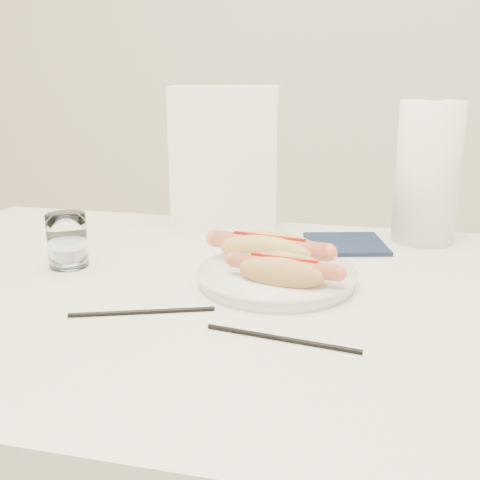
% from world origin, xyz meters
% --- Properties ---
extents(table, '(1.20, 0.80, 0.75)m').
position_xyz_m(table, '(0.00, 0.00, 0.69)').
color(table, silver).
rests_on(table, ground).
extents(plate, '(0.26, 0.26, 0.02)m').
position_xyz_m(plate, '(0.08, 0.03, 0.76)').
color(plate, white).
rests_on(plate, table).
extents(hotdog_left, '(0.18, 0.10, 0.05)m').
position_xyz_m(hotdog_left, '(0.07, 0.07, 0.79)').
color(hotdog_left, tan).
rests_on(hotdog_left, plate).
extents(hotdog_right, '(0.15, 0.08, 0.04)m').
position_xyz_m(hotdog_right, '(0.10, -0.01, 0.79)').
color(hotdog_right, tan).
rests_on(hotdog_right, plate).
extents(water_glass, '(0.06, 0.06, 0.09)m').
position_xyz_m(water_glass, '(-0.25, 0.04, 0.79)').
color(water_glass, white).
rests_on(water_glass, table).
extents(chopstick_near, '(0.18, 0.07, 0.01)m').
position_xyz_m(chopstick_near, '(-0.07, -0.12, 0.75)').
color(chopstick_near, black).
rests_on(chopstick_near, table).
extents(chopstick_far, '(0.19, 0.03, 0.01)m').
position_xyz_m(chopstick_far, '(0.12, -0.15, 0.75)').
color(chopstick_far, black).
rests_on(chopstick_far, table).
extents(napkin_box, '(0.22, 0.14, 0.27)m').
position_xyz_m(napkin_box, '(-0.07, 0.35, 0.89)').
color(napkin_box, white).
rests_on(napkin_box, table).
extents(navy_napkin, '(0.17, 0.17, 0.01)m').
position_xyz_m(navy_napkin, '(0.17, 0.26, 0.75)').
color(navy_napkin, '#121D39').
rests_on(navy_napkin, table).
extents(paper_towel_roll, '(0.14, 0.14, 0.25)m').
position_xyz_m(paper_towel_roll, '(0.30, 0.32, 0.88)').
color(paper_towel_roll, white).
rests_on(paper_towel_roll, table).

